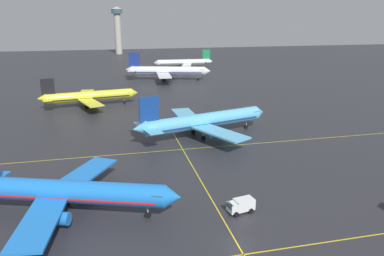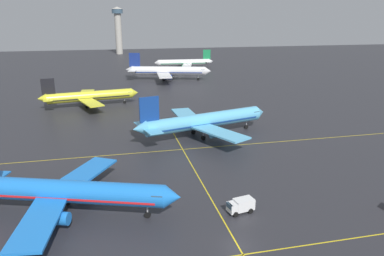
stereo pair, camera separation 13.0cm
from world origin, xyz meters
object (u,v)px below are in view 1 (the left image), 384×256
airliner_front_gate (68,192)px  airliner_third_row (89,96)px  airliner_far_left_stand (167,71)px  service_truck_red_van (241,205)px  airliner_far_right_stand (184,62)px  airliner_second_row (203,121)px  control_tower (118,27)px

airliner_front_gate → airliner_third_row: size_ratio=1.02×
airliner_far_left_stand → service_truck_red_van: 121.01m
airliner_front_gate → airliner_far_right_stand: 158.01m
airliner_second_row → airliner_far_right_stand: 120.61m
airliner_second_row → control_tower: control_tower is taller
airliner_third_row → control_tower: (15.66, 174.92, 17.38)m
airliner_front_gate → control_tower: 245.75m
service_truck_red_van → airliner_far_left_stand: bearing=86.1°
airliner_front_gate → airliner_third_row: (0.25, 69.71, -0.18)m
airliner_second_row → airliner_third_row: (-28.94, 38.45, -0.50)m
airliner_far_left_stand → airliner_far_right_stand: bearing=66.5°
control_tower → airliner_second_row: bearing=-86.4°
airliner_far_right_stand → service_truck_red_van: airliner_far_right_stand is taller
airliner_far_right_stand → control_tower: size_ratio=0.95×
airliner_far_right_stand → control_tower: bearing=109.3°
airliner_front_gate → airliner_far_left_stand: airliner_far_left_stand is taller
airliner_far_left_stand → airliner_far_right_stand: size_ratio=1.17×
airliner_second_row → airliner_far_right_stand: (19.75, 118.98, -0.33)m
airliner_third_row → airliner_far_right_stand: size_ratio=0.95×
airliner_third_row → control_tower: 176.48m
service_truck_red_van → airliner_front_gate: bearing=167.9°
airliner_second_row → service_truck_red_van: size_ratio=8.35×
airliner_third_row → service_truck_red_van: (25.31, -75.21, -2.26)m
airliner_front_gate → control_tower: (15.90, 244.63, 17.19)m
airliner_front_gate → airliner_far_right_stand: airliner_front_gate is taller
airliner_second_row → airliner_far_left_stand: (4.52, 83.94, 0.33)m
service_truck_red_van → control_tower: control_tower is taller
airliner_second_row → airliner_far_left_stand: bearing=86.9°
airliner_front_gate → airliner_second_row: airliner_second_row is taller
airliner_third_row → airliner_far_right_stand: 94.10m
airliner_far_right_stand → service_truck_red_van: 157.50m
airliner_front_gate → control_tower: bearing=86.3°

